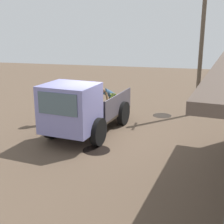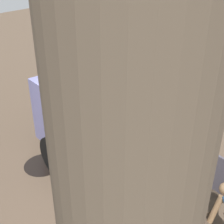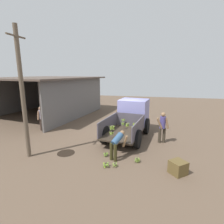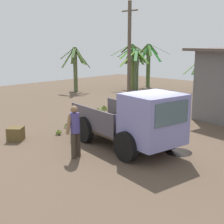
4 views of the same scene
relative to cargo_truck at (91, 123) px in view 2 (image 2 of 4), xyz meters
name	(u,v)px [view 2 (image 2 of 4)]	position (x,y,z in m)	size (l,w,h in m)	color
ground	(86,184)	(-0.48, 0.69, -1.06)	(36.00, 36.00, 0.00)	brown
mud_patch_1	(43,165)	(0.79, 0.90, -1.06)	(0.87, 0.87, 0.01)	black
cargo_truck	(91,123)	(0.00, 0.00, 0.00)	(4.43, 2.48, 2.00)	#352B21
person_foreground_visitor	(179,118)	(-1.27, -1.74, -0.15)	(0.45, 0.69, 1.64)	#393125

